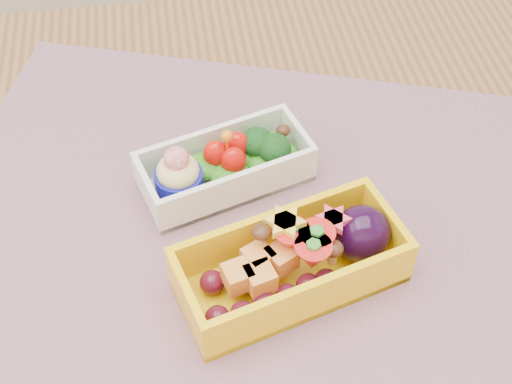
{
  "coord_description": "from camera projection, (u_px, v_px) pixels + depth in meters",
  "views": [
    {
      "loc": [
        -0.08,
        -0.36,
        1.25
      ],
      "look_at": [
        -0.02,
        0.04,
        0.79
      ],
      "focal_mm": 49.85,
      "sensor_mm": 36.0,
      "label": 1
    }
  ],
  "objects": [
    {
      "name": "table",
      "position": [
        287.0,
        311.0,
        0.7
      ],
      "size": [
        1.2,
        0.8,
        0.75
      ],
      "color": "brown",
      "rests_on": "ground"
    },
    {
      "name": "placemat",
      "position": [
        249.0,
        225.0,
        0.64
      ],
      "size": [
        0.68,
        0.6,
        0.0
      ],
      "primitive_type": "cube",
      "rotation": [
        0.0,
        0.0,
        -0.33
      ],
      "color": "#A37083",
      "rests_on": "table"
    },
    {
      "name": "bento_yellow",
      "position": [
        296.0,
        262.0,
        0.58
      ],
      "size": [
        0.2,
        0.13,
        0.06
      ],
      "rotation": [
        0.0,
        0.0,
        0.28
      ],
      "color": "yellow",
      "rests_on": "placemat"
    },
    {
      "name": "bento_white",
      "position": [
        224.0,
        166.0,
        0.65
      ],
      "size": [
        0.17,
        0.11,
        0.06
      ],
      "rotation": [
        0.0,
        0.0,
        0.29
      ],
      "color": "white",
      "rests_on": "placemat"
    }
  ]
}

